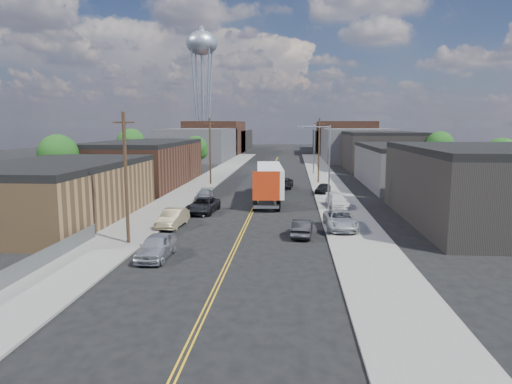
% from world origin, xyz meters
% --- Properties ---
extents(ground, '(260.00, 260.00, 0.00)m').
position_xyz_m(ground, '(0.00, 60.00, 0.00)').
color(ground, black).
rests_on(ground, ground).
extents(centerline, '(0.32, 120.00, 0.01)m').
position_xyz_m(centerline, '(0.00, 45.00, 0.01)').
color(centerline, gold).
rests_on(centerline, ground).
extents(sidewalk_left, '(5.00, 140.00, 0.15)m').
position_xyz_m(sidewalk_left, '(-9.50, 45.00, 0.07)').
color(sidewalk_left, slate).
rests_on(sidewalk_left, ground).
extents(sidewalk_right, '(5.00, 140.00, 0.15)m').
position_xyz_m(sidewalk_right, '(9.50, 45.00, 0.07)').
color(sidewalk_right, slate).
rests_on(sidewalk_right, ground).
extents(warehouse_tan, '(12.00, 22.00, 5.60)m').
position_xyz_m(warehouse_tan, '(-18.00, 18.00, 2.80)').
color(warehouse_tan, brown).
rests_on(warehouse_tan, ground).
extents(warehouse_brown, '(12.00, 26.00, 6.60)m').
position_xyz_m(warehouse_brown, '(-18.00, 44.00, 3.30)').
color(warehouse_brown, '#45261B').
rests_on(warehouse_brown, ground).
extents(industrial_right_a, '(14.00, 22.00, 7.10)m').
position_xyz_m(industrial_right_a, '(21.99, 20.00, 3.55)').
color(industrial_right_a, black).
rests_on(industrial_right_a, ground).
extents(industrial_right_b, '(14.00, 24.00, 6.10)m').
position_xyz_m(industrial_right_b, '(22.00, 46.00, 3.05)').
color(industrial_right_b, '#363638').
rests_on(industrial_right_b, ground).
extents(industrial_right_c, '(14.00, 22.00, 7.60)m').
position_xyz_m(industrial_right_c, '(22.00, 72.00, 3.80)').
color(industrial_right_c, black).
rests_on(industrial_right_c, ground).
extents(skyline_left_a, '(16.00, 30.00, 8.00)m').
position_xyz_m(skyline_left_a, '(-20.00, 95.00, 4.00)').
color(skyline_left_a, '#363638').
rests_on(skyline_left_a, ground).
extents(skyline_right_a, '(16.00, 30.00, 8.00)m').
position_xyz_m(skyline_right_a, '(20.00, 95.00, 4.00)').
color(skyline_right_a, '#363638').
rests_on(skyline_right_a, ground).
extents(skyline_left_b, '(16.00, 26.00, 10.00)m').
position_xyz_m(skyline_left_b, '(-20.00, 120.00, 5.00)').
color(skyline_left_b, '#45261B').
rests_on(skyline_left_b, ground).
extents(skyline_right_b, '(16.00, 26.00, 10.00)m').
position_xyz_m(skyline_right_b, '(20.00, 120.00, 5.00)').
color(skyline_right_b, '#45261B').
rests_on(skyline_right_b, ground).
extents(skyline_left_c, '(16.00, 40.00, 7.00)m').
position_xyz_m(skyline_left_c, '(-20.00, 140.00, 3.50)').
color(skyline_left_c, black).
rests_on(skyline_left_c, ground).
extents(skyline_right_c, '(16.00, 40.00, 7.00)m').
position_xyz_m(skyline_right_c, '(20.00, 140.00, 3.50)').
color(skyline_right_c, black).
rests_on(skyline_right_c, ground).
extents(water_tower, '(9.00, 9.00, 36.90)m').
position_xyz_m(water_tower, '(-22.00, 110.00, 30.65)').
color(water_tower, gray).
rests_on(water_tower, ground).
extents(streetlight_near, '(3.39, 0.25, 9.00)m').
position_xyz_m(streetlight_near, '(7.60, 25.00, 5.33)').
color(streetlight_near, gray).
rests_on(streetlight_near, ground).
extents(streetlight_far, '(3.39, 0.25, 9.00)m').
position_xyz_m(streetlight_far, '(7.60, 60.00, 5.33)').
color(streetlight_far, gray).
rests_on(streetlight_far, ground).
extents(utility_pole_left_near, '(1.60, 0.26, 10.00)m').
position_xyz_m(utility_pole_left_near, '(-8.20, 10.00, 5.14)').
color(utility_pole_left_near, black).
rests_on(utility_pole_left_near, ground).
extents(utility_pole_left_far, '(1.60, 0.26, 10.00)m').
position_xyz_m(utility_pole_left_far, '(-8.20, 45.00, 5.14)').
color(utility_pole_left_far, black).
rests_on(utility_pole_left_far, ground).
extents(utility_pole_right, '(1.60, 0.26, 10.00)m').
position_xyz_m(utility_pole_right, '(8.20, 48.00, 5.14)').
color(utility_pole_right, black).
rests_on(utility_pole_right, ground).
extents(chainlink_fence, '(0.05, 16.00, 1.22)m').
position_xyz_m(chainlink_fence, '(-11.50, 3.50, 0.66)').
color(chainlink_fence, slate).
rests_on(chainlink_fence, ground).
extents(tree_left_near, '(4.85, 4.76, 7.91)m').
position_xyz_m(tree_left_near, '(-23.94, 30.00, 5.18)').
color(tree_left_near, black).
rests_on(tree_left_near, ground).
extents(tree_left_mid, '(5.10, 5.04, 8.37)m').
position_xyz_m(tree_left_mid, '(-23.94, 55.00, 5.48)').
color(tree_left_mid, black).
rests_on(tree_left_mid, ground).
extents(tree_left_far, '(4.35, 4.20, 6.97)m').
position_xyz_m(tree_left_far, '(-13.94, 62.00, 4.57)').
color(tree_left_far, black).
rests_on(tree_left_far, ground).
extents(tree_right_near, '(4.60, 4.48, 7.44)m').
position_xyz_m(tree_right_near, '(30.06, 36.00, 4.87)').
color(tree_right_near, black).
rests_on(tree_right_near, ground).
extents(tree_right_far, '(4.85, 4.76, 7.91)m').
position_xyz_m(tree_right_far, '(30.06, 60.00, 5.18)').
color(tree_right_far, black).
rests_on(tree_right_far, ground).
extents(semi_truck, '(3.77, 16.60, 4.30)m').
position_xyz_m(semi_truck, '(1.50, 31.61, 2.45)').
color(semi_truck, silver).
rests_on(semi_truck, ground).
extents(car_left_a, '(2.01, 4.88, 1.65)m').
position_xyz_m(car_left_a, '(-5.00, 6.63, 0.83)').
color(car_left_a, '#AFB1B4').
rests_on(car_left_a, ground).
extents(car_left_b, '(2.06, 4.94, 1.59)m').
position_xyz_m(car_left_b, '(-6.40, 16.20, 0.79)').
color(car_left_b, '#978763').
rests_on(car_left_b, ground).
extents(car_left_c, '(3.05, 5.80, 1.56)m').
position_xyz_m(car_left_c, '(-5.00, 22.87, 0.78)').
color(car_left_c, black).
rests_on(car_left_c, ground).
extents(car_left_d, '(1.83, 4.40, 1.27)m').
position_xyz_m(car_left_d, '(-6.40, 30.77, 0.64)').
color(car_left_d, '#97999B').
rests_on(car_left_d, ground).
extents(car_right_oncoming, '(1.89, 4.47, 1.43)m').
position_xyz_m(car_right_oncoming, '(5.03, 13.63, 0.72)').
color(car_right_oncoming, black).
rests_on(car_right_oncoming, ground).
extents(car_right_lot_a, '(2.75, 5.70, 1.57)m').
position_xyz_m(car_right_lot_a, '(8.36, 16.00, 0.93)').
color(car_right_lot_a, silver).
rests_on(car_right_lot_a, sidewalk_right).
extents(car_right_lot_b, '(2.51, 4.88, 1.35)m').
position_xyz_m(car_right_lot_b, '(9.07, 26.56, 0.83)').
color(car_right_lot_b, silver).
rests_on(car_right_lot_b, sidewalk_right).
extents(car_right_lot_c, '(2.54, 4.02, 1.27)m').
position_xyz_m(car_right_lot_c, '(8.20, 36.89, 0.79)').
color(car_right_lot_c, black).
rests_on(car_right_lot_c, sidewalk_right).
extents(car_ahead_truck, '(2.75, 5.27, 1.42)m').
position_xyz_m(car_ahead_truck, '(2.99, 42.00, 0.71)').
color(car_ahead_truck, black).
rests_on(car_ahead_truck, ground).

